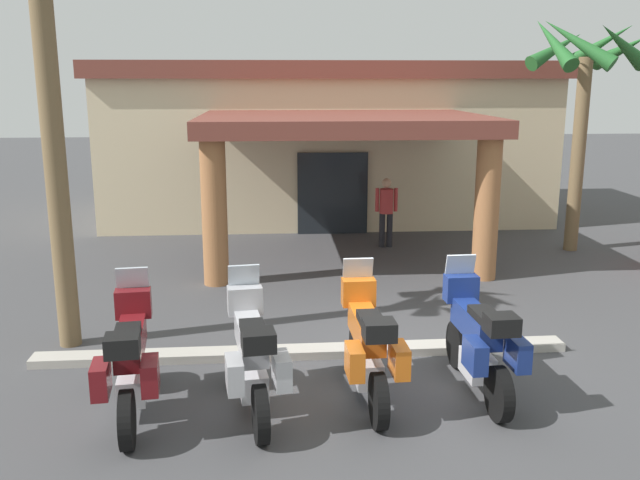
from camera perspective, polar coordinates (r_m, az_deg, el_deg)
The scene contains 10 objects.
ground_plane at distance 9.84m, azimuth 6.12°, elevation -10.30°, with size 80.00×80.00×0.00m, color #424244.
motel_building at distance 20.00m, azimuth 0.42°, elevation 8.37°, with size 12.52×10.43×4.36m.
motorcycle_maroon at distance 8.45m, azimuth -15.45°, elevation -9.65°, with size 0.74×2.21×1.61m.
motorcycle_silver at distance 8.31m, azimuth -5.63°, elevation -9.61°, with size 0.77×2.21×1.61m.
motorcycle_orange at distance 8.59m, azimuth 4.01°, elevation -8.77°, with size 0.71×2.21×1.61m.
motorcycle_blue at distance 8.97m, azimuth 13.05°, elevation -8.14°, with size 0.71×2.21×1.61m.
pedestrian at distance 16.31m, azimuth 5.52°, elevation 2.69°, with size 0.53×0.32×1.65m.
palm_tree_near_portico at distance 16.74m, azimuth 21.16°, elevation 12.79°, with size 2.58×2.65×5.33m.
palm_tree_roadside at distance 10.53m, azimuth -22.09°, elevation 17.80°, with size 2.00×1.97×6.56m.
curb_strip at distance 10.08m, azimuth -1.34°, elevation -9.26°, with size 7.68×0.36×0.12m, color #ADA89E.
Camera 1 is at (-1.78, -8.85, 3.91)m, focal length 38.57 mm.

